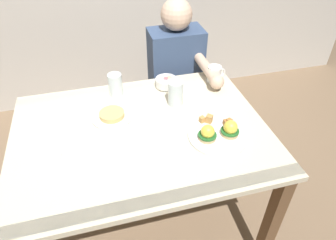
{
  "coord_description": "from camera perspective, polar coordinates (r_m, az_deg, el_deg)",
  "views": [
    {
      "loc": [
        -0.16,
        -1.08,
        1.68
      ],
      "look_at": [
        0.13,
        0.0,
        0.78
      ],
      "focal_mm": 32.49,
      "sensor_mm": 36.0,
      "label": 1
    }
  ],
  "objects": [
    {
      "name": "ground_plane",
      "position": [
        2.01,
        -3.87,
        -18.3
      ],
      "size": [
        6.0,
        6.0,
        0.0
      ],
      "primitive_type": "plane",
      "color": "#7F664C"
    },
    {
      "name": "dining_table",
      "position": [
        1.51,
        -4.89,
        -5.13
      ],
      "size": [
        1.2,
        0.9,
        0.74
      ],
      "color": "beige",
      "rests_on": "ground_plane"
    },
    {
      "name": "eggs_benedict_plate",
      "position": [
        1.41,
        9.38,
        -2.47
      ],
      "size": [
        0.27,
        0.27,
        0.09
      ],
      "color": "white",
      "rests_on": "dining_table"
    },
    {
      "name": "fruit_bowl",
      "position": [
        1.73,
        -0.33,
        7.05
      ],
      "size": [
        0.12,
        0.12,
        0.06
      ],
      "color": "white",
      "rests_on": "dining_table"
    },
    {
      "name": "coffee_mug",
      "position": [
        1.8,
        8.74,
        8.63
      ],
      "size": [
        0.11,
        0.08,
        0.09
      ],
      "color": "white",
      "rests_on": "dining_table"
    },
    {
      "name": "fork",
      "position": [
        1.43,
        -19.53,
        -4.92
      ],
      "size": [
        0.04,
        0.16,
        0.0
      ],
      "color": "silver",
      "rests_on": "dining_table"
    },
    {
      "name": "water_glass_near",
      "position": [
        1.68,
        -9.8,
        6.27
      ],
      "size": [
        0.07,
        0.07,
        0.13
      ],
      "color": "silver",
      "rests_on": "dining_table"
    },
    {
      "name": "water_glass_far",
      "position": [
        1.58,
        1.42,
        4.71
      ],
      "size": [
        0.08,
        0.08,
        0.14
      ],
      "color": "silver",
      "rests_on": "dining_table"
    },
    {
      "name": "side_plate",
      "position": [
        1.53,
        -10.45,
        0.77
      ],
      "size": [
        0.2,
        0.2,
        0.04
      ],
      "color": "white",
      "rests_on": "dining_table"
    },
    {
      "name": "diner_person",
      "position": [
        2.04,
        1.74,
        8.41
      ],
      "size": [
        0.34,
        0.54,
        1.14
      ],
      "color": "#33333D",
      "rests_on": "ground_plane"
    }
  ]
}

